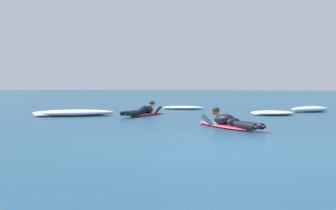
{
  "coord_description": "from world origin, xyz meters",
  "views": [
    {
      "loc": [
        -0.01,
        -6.8,
        1.07
      ],
      "look_at": [
        -1.62,
        5.34,
        0.44
      ],
      "focal_mm": 42.01,
      "sensor_mm": 36.0,
      "label": 1
    }
  ],
  "objects": [
    {
      "name": "whitewater_front",
      "position": [
        3.5,
        9.22,
        0.11
      ],
      "size": [
        1.75,
        1.25,
        0.23
      ],
      "color": "white",
      "rests_on": "ground"
    },
    {
      "name": "whitewater_back",
      "position": [
        -1.6,
        10.17,
        0.07
      ],
      "size": [
        1.79,
        0.57,
        0.15
      ],
      "color": "white",
      "rests_on": "ground"
    },
    {
      "name": "whitewater_mid_left",
      "position": [
        1.83,
        7.51,
        0.07
      ],
      "size": [
        1.63,
        1.18,
        0.15
      ],
      "color": "white",
      "rests_on": "ground"
    },
    {
      "name": "ground_plane",
      "position": [
        0.0,
        10.0,
        0.0
      ],
      "size": [
        120.0,
        120.0,
        0.0
      ],
      "primitive_type": "plane",
      "color": "navy"
    },
    {
      "name": "whitewater_mid_right",
      "position": [
        -5.01,
        6.14,
        0.1
      ],
      "size": [
        2.87,
        1.78,
        0.22
      ],
      "color": "white",
      "rests_on": "ground"
    },
    {
      "name": "surfer_near",
      "position": [
        0.17,
        3.1,
        0.14
      ],
      "size": [
        1.74,
        2.35,
        0.54
      ],
      "color": "#E54C66",
      "rests_on": "ground"
    },
    {
      "name": "surfer_far",
      "position": [
        -2.65,
        6.75,
        0.14
      ],
      "size": [
        1.2,
        2.59,
        0.54
      ],
      "color": "#E54C66",
      "rests_on": "ground"
    }
  ]
}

